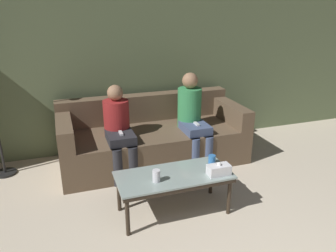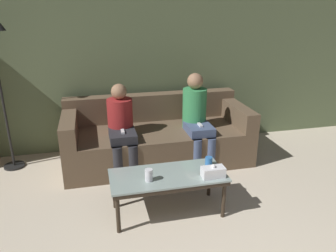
% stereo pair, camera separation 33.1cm
% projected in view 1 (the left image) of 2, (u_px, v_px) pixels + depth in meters
% --- Properties ---
extents(wall_back, '(12.00, 0.06, 2.60)m').
position_uv_depth(wall_back, '(140.00, 57.00, 4.53)').
color(wall_back, '#60704C').
rests_on(wall_back, ground_plane).
extents(couch, '(2.39, 1.00, 0.83)m').
position_uv_depth(couch, '(152.00, 138.00, 4.37)').
color(couch, brown).
rests_on(couch, ground_plane).
extents(coffee_table, '(1.13, 0.51, 0.43)m').
position_uv_depth(coffee_table, '(174.00, 178.00, 3.20)').
color(coffee_table, '#8C9E99').
rests_on(coffee_table, ground_plane).
extents(cup_near_left, '(0.07, 0.07, 0.12)m').
position_uv_depth(cup_near_left, '(156.00, 176.00, 3.04)').
color(cup_near_left, silver).
rests_on(cup_near_left, coffee_table).
extents(cup_near_right, '(0.08, 0.08, 0.09)m').
position_uv_depth(cup_near_right, '(212.00, 159.00, 3.39)').
color(cup_near_right, '#3372BF').
rests_on(cup_near_right, coffee_table).
extents(tissue_box, '(0.22, 0.12, 0.13)m').
position_uv_depth(tissue_box, '(219.00, 170.00, 3.17)').
color(tissue_box, white).
rests_on(tissue_box, coffee_table).
extents(seated_person_left_end, '(0.31, 0.64, 1.09)m').
position_uv_depth(seated_person_left_end, '(119.00, 128.00, 3.93)').
color(seated_person_left_end, '#28282D').
rests_on(seated_person_left_end, ground_plane).
extents(seated_person_mid_left, '(0.31, 0.63, 1.18)m').
position_uv_depth(seated_person_mid_left, '(192.00, 116.00, 4.22)').
color(seated_person_mid_left, '#47567A').
rests_on(seated_person_mid_left, ground_plane).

